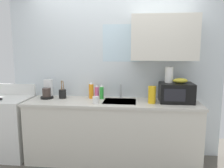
# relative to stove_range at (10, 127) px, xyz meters

# --- Properties ---
(kitchen_wall_assembly) EXTENTS (3.23, 0.42, 2.50)m
(kitchen_wall_assembly) POSITION_rel_stove_range_xyz_m (1.71, 0.31, 0.89)
(kitchen_wall_assembly) COLOR silver
(kitchen_wall_assembly) RESTS_ON ground
(counter_unit) EXTENTS (2.46, 0.63, 0.90)m
(counter_unit) POSITION_rel_stove_range_xyz_m (1.58, -0.00, 0.00)
(counter_unit) COLOR silver
(counter_unit) RESTS_ON ground
(sink_faucet) EXTENTS (0.03, 0.03, 0.20)m
(sink_faucet) POSITION_rel_stove_range_xyz_m (1.69, 0.24, 0.54)
(sink_faucet) COLOR #B2B5BA
(sink_faucet) RESTS_ON counter_unit
(stove_range) EXTENTS (0.60, 0.60, 1.08)m
(stove_range) POSITION_rel_stove_range_xyz_m (0.00, 0.00, 0.00)
(stove_range) COLOR white
(stove_range) RESTS_ON ground
(microwave) EXTENTS (0.46, 0.35, 0.27)m
(microwave) POSITION_rel_stove_range_xyz_m (2.47, 0.04, 0.58)
(microwave) COLOR black
(microwave) RESTS_ON counter_unit
(banana_bunch) EXTENTS (0.20, 0.11, 0.07)m
(banana_bunch) POSITION_rel_stove_range_xyz_m (2.52, 0.05, 0.75)
(banana_bunch) COLOR gold
(banana_bunch) RESTS_ON microwave
(paper_towel_roll) EXTENTS (0.11, 0.11, 0.22)m
(paper_towel_roll) POSITION_rel_stove_range_xyz_m (2.37, 0.10, 0.82)
(paper_towel_roll) COLOR white
(paper_towel_roll) RESTS_ON microwave
(coffee_maker) EXTENTS (0.19, 0.21, 0.28)m
(coffee_maker) POSITION_rel_stove_range_xyz_m (0.58, 0.10, 0.55)
(coffee_maker) COLOR black
(coffee_maker) RESTS_ON counter_unit
(dish_soap_bottle_green) EXTENTS (0.06, 0.06, 0.22)m
(dish_soap_bottle_green) POSITION_rel_stove_range_xyz_m (1.41, 0.14, 0.54)
(dish_soap_bottle_green) COLOR green
(dish_soap_bottle_green) RESTS_ON counter_unit
(dish_soap_bottle_pink) EXTENTS (0.06, 0.06, 0.21)m
(dish_soap_bottle_pink) POSITION_rel_stove_range_xyz_m (1.33, 0.18, 0.54)
(dish_soap_bottle_pink) COLOR #E55999
(dish_soap_bottle_pink) RESTS_ON counter_unit
(dish_soap_bottle_orange) EXTENTS (0.07, 0.07, 0.25)m
(dish_soap_bottle_orange) POSITION_rel_stove_range_xyz_m (1.24, 0.16, 0.56)
(dish_soap_bottle_orange) COLOR orange
(dish_soap_bottle_orange) RESTS_ON counter_unit
(cereal_canister) EXTENTS (0.10, 0.10, 0.24)m
(cereal_canister) POSITION_rel_stove_range_xyz_m (2.13, -0.05, 0.56)
(cereal_canister) COLOR gold
(cereal_canister) RESTS_ON counter_unit
(mug_white) EXTENTS (0.08, 0.08, 0.09)m
(mug_white) POSITION_rel_stove_range_xyz_m (1.37, -0.14, 0.49)
(mug_white) COLOR white
(mug_white) RESTS_ON counter_unit
(utensil_crock) EXTENTS (0.11, 0.11, 0.27)m
(utensil_crock) POSITION_rel_stove_range_xyz_m (0.81, 0.12, 0.51)
(utensil_crock) COLOR black
(utensil_crock) RESTS_ON counter_unit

